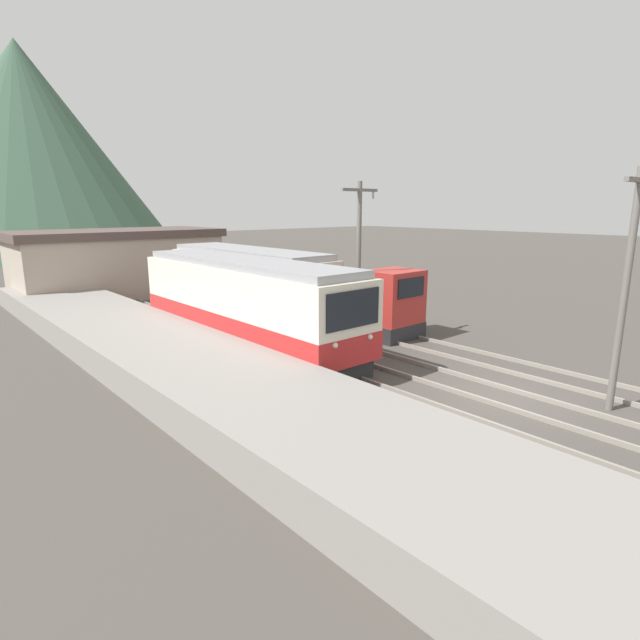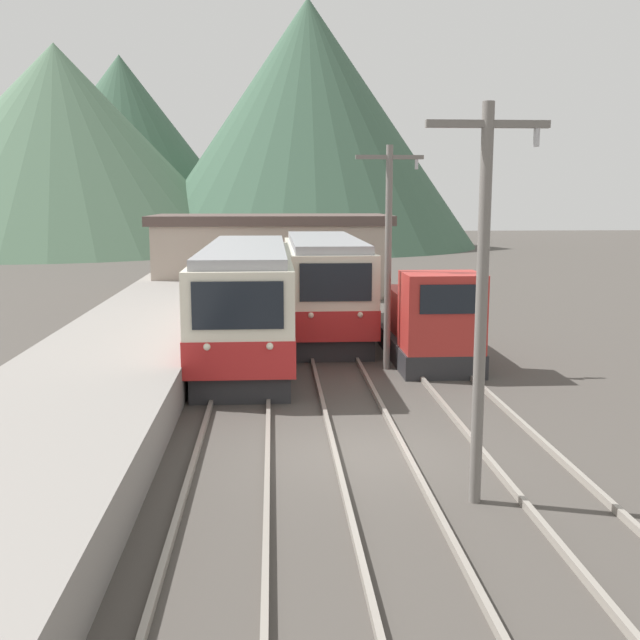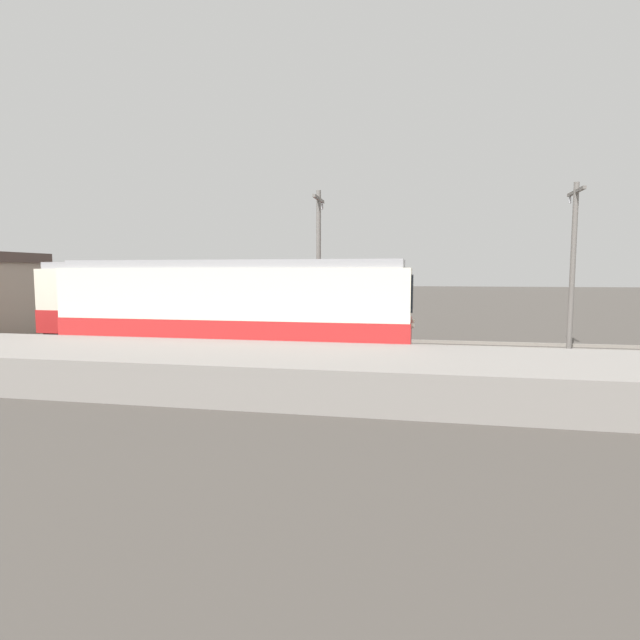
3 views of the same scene
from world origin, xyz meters
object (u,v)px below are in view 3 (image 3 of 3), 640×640
object	(u,v)px
commuter_train_left	(237,316)
catenary_mast_mid	(319,263)
catenary_mast_near	(573,262)
commuter_train_center	(170,309)
shunting_locomotive	(304,316)

from	to	relation	value
commuter_train_left	catenary_mast_mid	world-z (taller)	catenary_mast_mid
commuter_train_left	catenary_mast_mid	distance (m)	5.18
catenary_mast_near	catenary_mast_mid	distance (m)	10.09
commuter_train_left	catenary_mast_mid	size ratio (longest dim) A/B	1.84
commuter_train_left	commuter_train_center	xyz separation A→B (m)	(2.80, 4.05, 0.00)
commuter_train_center	catenary_mast_mid	distance (m)	6.63
commuter_train_center	commuter_train_left	bearing A→B (deg)	-124.68
commuter_train_left	shunting_locomotive	world-z (taller)	commuter_train_left
commuter_train_center	catenary_mast_near	distance (m)	16.43
shunting_locomotive	catenary_mast_near	distance (m)	11.46
catenary_mast_near	shunting_locomotive	bearing A→B (deg)	82.34
shunting_locomotive	catenary_mast_near	xyz separation A→B (m)	(-1.49, -11.10, 2.45)
commuter_train_center	shunting_locomotive	size ratio (longest dim) A/B	1.83
catenary_mast_near	catenary_mast_mid	bearing A→B (deg)	90.00
commuter_train_center	shunting_locomotive	world-z (taller)	commuter_train_center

